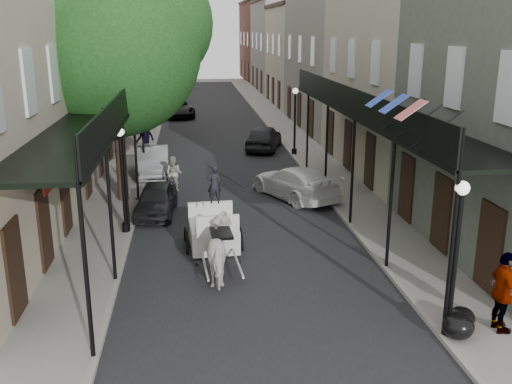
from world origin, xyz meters
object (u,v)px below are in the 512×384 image
object	(u,v)px
horse	(222,250)
pedestrian_sidewalk_right	(504,293)
lamppost_left	(123,178)
lamppost_right_far	(295,120)
car_left_mid	(153,162)
pedestrian_walking	(174,174)
car_left_near	(156,199)
tree_far	(148,47)
pedestrian_sidewalk_left	(145,137)
lamppost_right_near	(455,257)
carriage	(212,211)
car_left_far	(177,108)
car_right_near	(294,183)
car_right_far	(264,137)
tree_near	(124,42)

from	to	relation	value
horse	pedestrian_sidewalk_right	size ratio (longest dim) A/B	1.07
lamppost_left	lamppost_right_far	world-z (taller)	same
lamppost_right_far	car_left_mid	bearing A→B (deg)	-154.88
pedestrian_walking	car_left_near	world-z (taller)	pedestrian_walking
car_left_near	lamppost_right_far	bearing A→B (deg)	58.23
tree_far	pedestrian_sidewalk_left	size ratio (longest dim) A/B	4.38
pedestrian_sidewalk_left	horse	bearing A→B (deg)	60.67
lamppost_right_near	lamppost_left	distance (m)	11.46
lamppost_right_near	carriage	size ratio (longest dim) A/B	1.24
horse	pedestrian_sidewalk_left	world-z (taller)	pedestrian_sidewalk_left
car_left_mid	car_left_far	xyz separation A→B (m)	(0.84, 19.26, 0.03)
tree_far	pedestrian_walking	distance (m)	13.76
tree_far	car_left_mid	world-z (taller)	tree_far
tree_far	carriage	size ratio (longest dim) A/B	2.88
lamppost_right_near	pedestrian_walking	bearing A→B (deg)	116.17
lamppost_left	car_left_mid	bearing A→B (deg)	86.59
lamppost_right_near	pedestrian_sidewalk_right	xyz separation A→B (m)	(1.27, 0.00, -0.94)
car_left_mid	car_right_near	distance (m)	7.73
lamppost_left	car_right_far	world-z (taller)	lamppost_left
car_left_far	car_right_near	bearing A→B (deg)	-86.18
tree_near	pedestrian_walking	size ratio (longest dim) A/B	6.17
tree_near	tree_far	xyz separation A→B (m)	(-0.05, 14.00, -0.65)
car_right_far	lamppost_left	bearing A→B (deg)	80.68
carriage	pedestrian_sidewalk_left	xyz separation A→B (m)	(-3.19, 14.15, -0.06)
lamppost_right_far	car_right_near	xyz separation A→B (m)	(-1.50, -8.22, -1.37)
car_right_near	tree_far	bearing A→B (deg)	-89.34
pedestrian_walking	lamppost_left	bearing A→B (deg)	-83.34
horse	car_right_far	size ratio (longest dim) A/B	0.48
lamppost_right_near	lamppost_right_far	xyz separation A→B (m)	(0.00, 20.00, 0.00)
carriage	pedestrian_walking	world-z (taller)	carriage
horse	car_left_far	bearing A→B (deg)	-90.23
lamppost_left	car_right_far	size ratio (longest dim) A/B	0.85
car_left_near	car_right_far	xyz separation A→B (m)	(5.75, 11.74, 0.14)
pedestrian_sidewalk_right	car_right_near	xyz separation A→B (m)	(-2.77, 11.78, -0.43)
tree_far	car_right_near	distance (m)	16.76
tree_near	horse	distance (m)	10.46
lamppost_right_near	pedestrian_walking	distance (m)	15.09
car_left_far	lamppost_right_near	bearing A→B (deg)	-87.94
tree_near	lamppost_right_near	xyz separation A→B (m)	(8.30, -12.18, -4.44)
lamppost_right_far	car_right_near	world-z (taller)	lamppost_right_far
tree_near	horse	bearing A→B (deg)	-68.40
tree_far	car_left_near	distance (m)	16.85
pedestrian_sidewalk_right	car_left_far	world-z (taller)	pedestrian_sidewalk_right
lamppost_left	car_right_near	size ratio (longest dim) A/B	0.80
pedestrian_sidewalk_right	car_right_far	size ratio (longest dim) A/B	0.45
pedestrian_walking	horse	bearing A→B (deg)	-57.97
car_right_near	pedestrian_walking	bearing A→B (deg)	-43.29
lamppost_right_far	carriage	bearing A→B (deg)	-111.46
car_right_near	pedestrian_sidewalk_right	bearing A→B (deg)	78.47
car_right_near	carriage	bearing A→B (deg)	28.84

